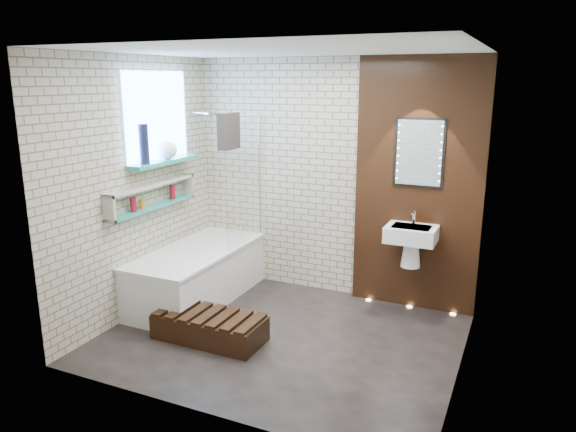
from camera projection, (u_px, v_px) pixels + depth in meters
The scene contains 15 objects.
ground at pixel (281, 338), 5.09m from camera, with size 3.20×3.20×0.00m, color black.
room_shell at pixel (281, 203), 4.77m from camera, with size 3.24×3.20×2.60m.
walnut_panel at pixel (418, 187), 5.51m from camera, with size 1.30×0.06×2.60m, color black.
clerestory_window at pixel (157, 126), 5.56m from camera, with size 0.18×1.00×0.94m.
display_niche at pixel (152, 196), 5.54m from camera, with size 0.14×1.30×0.26m.
bathtub at pixel (197, 274), 5.91m from camera, with size 0.79×1.74×0.70m.
bath_screen at pixel (244, 181), 5.91m from camera, with size 0.01×0.78×1.40m, color white.
towel at pixel (229, 131), 5.51m from camera, with size 0.11×0.28×0.37m, color black.
shower_head at pixel (211, 113), 5.96m from camera, with size 0.18×0.18×0.02m, color silver.
washbasin at pixel (411, 240), 5.47m from camera, with size 0.50×0.36×0.58m.
led_mirror at pixel (419, 153), 5.39m from camera, with size 0.50×0.02×0.70m.
walnut_step at pixel (210, 328), 5.04m from camera, with size 1.03×0.46×0.23m, color black.
niche_bottles at pixel (152, 199), 5.54m from camera, with size 0.06×0.70×0.15m.
sill_vases at pixel (160, 148), 5.53m from camera, with size 0.19×0.52×0.39m.
floor_uplights at pixel (409, 307), 5.77m from camera, with size 0.96×0.06×0.01m.
Camera 1 is at (1.98, -4.21, 2.37)m, focal length 33.71 mm.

